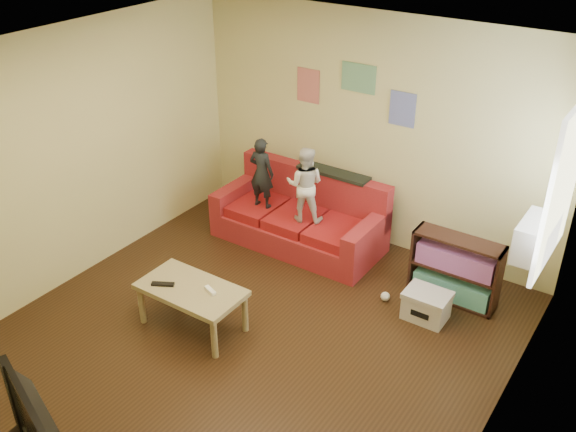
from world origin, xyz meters
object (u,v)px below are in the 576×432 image
Objects in this scene: sofa at (301,219)px; child_a at (262,173)px; child_b at (305,185)px; bookshelf at (455,272)px; file_box at (426,305)px; coffee_table at (191,293)px; television at (53,431)px.

child_a is (-0.45, -0.17, 0.56)m from sofa.
child_b is at bearing -48.66° from sofa.
bookshelf is 2.07× the size of file_box.
child_a is at bearing 170.10° from file_box.
coffee_table is 2.33× the size of file_box.
sofa is at bearing 162.90° from file_box.
bookshelf is (1.95, -0.11, 0.03)m from sofa.
child_b is 1.89m from file_box.
child_a reaches higher than file_box.
coffee_table is (0.01, -1.97, 0.10)m from sofa.
child_b is at bearing 175.65° from child_a.
sofa is at bearing 176.76° from bookshelf.
child_b is 0.86× the size of coffee_table.
child_a is 0.60m from child_b.
sofa is 2.31× the size of child_a.
sofa reaches higher than coffee_table.
file_box is (-0.10, -0.46, -0.17)m from bookshelf.
coffee_table is at bearing -142.78° from file_box.
bookshelf is (1.80, 0.06, -0.54)m from child_b.
sofa is 4.06m from television.
coffee_table is at bearing 63.79° from child_b.
sofa is 0.74m from child_a.
bookshelf is (2.40, 0.06, -0.52)m from child_a.
child_b reaches higher than bookshelf.
television is (0.60, -2.02, 0.33)m from coffee_table.
child_a is 1.92m from coffee_table.
child_b reaches higher than television.
child_a is 0.84× the size of coffee_table.
bookshelf is at bearing 43.82° from coffee_table.
television reaches higher than sofa.
child_b is at bearing 116.48° from television.
coffee_table is 0.93× the size of television.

